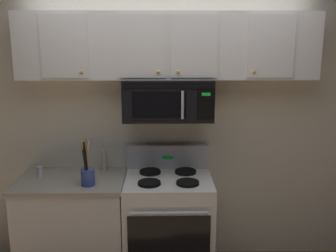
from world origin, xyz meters
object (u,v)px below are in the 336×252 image
(over_range_microwave, at_px, (168,99))
(salt_shaker, at_px, (40,172))
(pepper_mill, at_px, (104,160))
(stove_range, at_px, (168,224))
(utensil_crock_blue, at_px, (87,173))

(over_range_microwave, bearing_deg, salt_shaker, -176.67)
(salt_shaker, relative_size, pepper_mill, 0.50)
(salt_shaker, bearing_deg, stove_range, -2.63)
(stove_range, height_order, utensil_crock_blue, utensil_crock_blue)
(over_range_microwave, height_order, pepper_mill, over_range_microwave)
(stove_range, distance_m, over_range_microwave, 1.11)
(stove_range, bearing_deg, utensil_crock_blue, -167.36)
(utensil_crock_blue, height_order, pepper_mill, utensil_crock_blue)
(stove_range, height_order, over_range_microwave, over_range_microwave)
(pepper_mill, bearing_deg, over_range_microwave, -9.78)
(utensil_crock_blue, distance_m, pepper_mill, 0.38)
(over_range_microwave, distance_m, salt_shaker, 1.28)
(stove_range, distance_m, utensil_crock_blue, 0.87)
(utensil_crock_blue, distance_m, salt_shaker, 0.50)
(stove_range, relative_size, utensil_crock_blue, 2.88)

